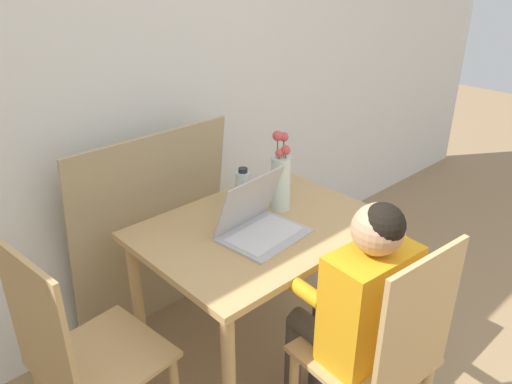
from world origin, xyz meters
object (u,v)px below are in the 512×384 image
at_px(person_seated, 357,300).
at_px(flower_vase, 281,178).
at_px(chair_occupied, 380,357).
at_px(chair_spare, 83,359).
at_px(water_bottle, 243,190).
at_px(laptop, 258,221).

xyz_separation_m(person_seated, flower_vase, (0.21, 0.58, 0.21)).
relative_size(chair_occupied, chair_spare, 1.00).
bearing_deg(person_seated, flower_vase, -105.05).
bearing_deg(flower_vase, water_bottle, 139.06).
xyz_separation_m(person_seated, water_bottle, (0.09, 0.69, 0.15)).
xyz_separation_m(chair_spare, person_seated, (0.76, -0.56, 0.17)).
distance_m(chair_occupied, water_bottle, 0.88).
relative_size(laptop, flower_vase, 0.98).
bearing_deg(chair_spare, person_seated, -132.29).
xyz_separation_m(chair_occupied, flower_vase, (0.22, 0.71, 0.37)).
bearing_deg(water_bottle, chair_occupied, -96.76).
bearing_deg(chair_spare, chair_occupied, -138.25).
height_order(chair_spare, laptop, laptop).
height_order(person_seated, water_bottle, person_seated).
distance_m(chair_occupied, laptop, 0.68).
xyz_separation_m(chair_spare, water_bottle, (0.85, 0.13, 0.32)).
distance_m(laptop, water_bottle, 0.23).
relative_size(person_seated, laptop, 3.02).
xyz_separation_m(flower_vase, water_bottle, (-0.12, 0.11, -0.06)).
bearing_deg(chair_spare, flower_vase, -94.76).
height_order(chair_spare, flower_vase, flower_vase).
height_order(chair_occupied, person_seated, person_seated).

